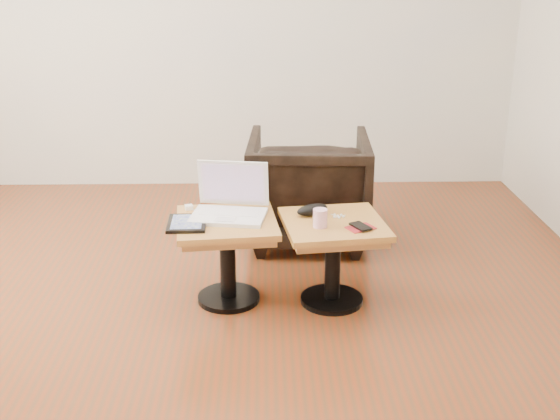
{
  "coord_description": "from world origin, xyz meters",
  "views": [
    {
      "loc": [
        0.35,
        -3.06,
        1.71
      ],
      "look_at": [
        0.43,
        0.25,
        0.5
      ],
      "focal_mm": 45.0,
      "sensor_mm": 36.0,
      "label": 1
    }
  ],
  "objects_px": {
    "armchair": "(308,188)",
    "side_table_right": "(333,242)",
    "laptop": "(230,205)",
    "side_table_left": "(227,240)",
    "striped_cup": "(320,218)"
  },
  "relations": [
    {
      "from": "side_table_left",
      "to": "striped_cup",
      "type": "relative_size",
      "value": 6.01
    },
    {
      "from": "side_table_left",
      "to": "side_table_right",
      "type": "height_order",
      "value": "same"
    },
    {
      "from": "side_table_right",
      "to": "laptop",
      "type": "xyz_separation_m",
      "value": [
        -0.52,
        0.1,
        0.17
      ]
    },
    {
      "from": "side_table_left",
      "to": "laptop",
      "type": "relative_size",
      "value": 1.34
    },
    {
      "from": "side_table_right",
      "to": "striped_cup",
      "type": "bearing_deg",
      "value": -142.8
    },
    {
      "from": "side_table_left",
      "to": "striped_cup",
      "type": "xyz_separation_m",
      "value": [
        0.46,
        -0.11,
        0.16
      ]
    },
    {
      "from": "laptop",
      "to": "striped_cup",
      "type": "xyz_separation_m",
      "value": [
        0.45,
        -0.18,
        -0.01
      ]
    },
    {
      "from": "side_table_right",
      "to": "laptop",
      "type": "relative_size",
      "value": 1.36
    },
    {
      "from": "armchair",
      "to": "side_table_left",
      "type": "bearing_deg",
      "value": 63.82
    },
    {
      "from": "side_table_right",
      "to": "laptop",
      "type": "distance_m",
      "value": 0.56
    },
    {
      "from": "armchair",
      "to": "laptop",
      "type": "bearing_deg",
      "value": 62.42
    },
    {
      "from": "laptop",
      "to": "striped_cup",
      "type": "height_order",
      "value": "laptop"
    },
    {
      "from": "striped_cup",
      "to": "armchair",
      "type": "relative_size",
      "value": 0.12
    },
    {
      "from": "armchair",
      "to": "side_table_right",
      "type": "bearing_deg",
      "value": 98.24
    },
    {
      "from": "striped_cup",
      "to": "armchair",
      "type": "distance_m",
      "value": 0.94
    }
  ]
}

